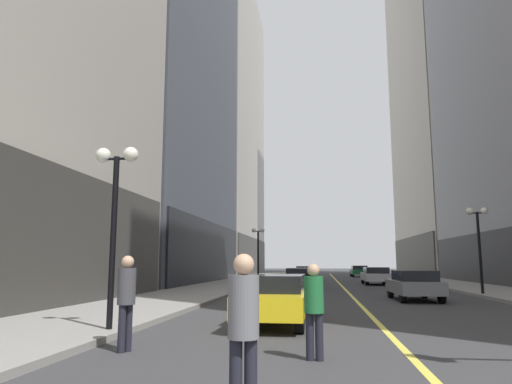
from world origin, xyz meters
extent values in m
plane|color=#38383A|center=(0.00, 35.00, 0.00)|extent=(200.00, 200.00, 0.00)
cube|color=gray|center=(-8.25, 35.00, 0.07)|extent=(4.50, 78.00, 0.15)
cube|color=gray|center=(8.25, 35.00, 0.07)|extent=(4.50, 78.00, 0.15)
cube|color=#E5D64C|center=(0.00, 35.00, 0.00)|extent=(0.16, 70.00, 0.01)
cube|color=#3A3935|center=(-10.60, 11.00, 2.50)|extent=(0.50, 20.90, 5.00)
cube|color=black|center=(-10.60, 34.50, 2.50)|extent=(0.50, 22.80, 5.00)
cube|color=#A8A399|center=(-16.77, 60.00, 21.10)|extent=(12.53, 26.00, 42.20)
cube|color=#3A3935|center=(-10.60, 60.00, 2.50)|extent=(0.50, 24.70, 5.00)
cube|color=#2C2C2E|center=(10.60, 34.50, 1.95)|extent=(0.50, 22.80, 3.90)
cube|color=#B7AD99|center=(15.70, 60.00, 28.27)|extent=(10.40, 26.00, 56.55)
cube|color=#403C35|center=(10.60, 60.00, 2.50)|extent=(0.50, 24.70, 5.00)
cube|color=yellow|center=(-2.79, 9.53, 0.59)|extent=(1.78, 4.59, 0.55)
cube|color=black|center=(-2.79, 9.76, 1.07)|extent=(1.55, 2.58, 0.50)
cylinder|color=black|center=(-2.07, 7.92, 0.32)|extent=(0.23, 0.64, 0.64)
cylinder|color=black|center=(-3.56, 7.94, 0.32)|extent=(0.23, 0.64, 0.64)
cylinder|color=black|center=(-2.03, 11.12, 0.32)|extent=(0.23, 0.64, 0.64)
cylinder|color=black|center=(-3.51, 11.14, 0.32)|extent=(0.23, 0.64, 0.64)
cube|color=slate|center=(2.57, 18.41, 0.59)|extent=(1.90, 4.20, 0.55)
cube|color=black|center=(2.58, 18.21, 1.07)|extent=(1.64, 2.37, 0.50)
cylinder|color=black|center=(1.76, 19.85, 0.32)|extent=(0.24, 0.65, 0.64)
cylinder|color=black|center=(3.31, 19.89, 0.32)|extent=(0.24, 0.65, 0.64)
cylinder|color=black|center=(1.83, 16.94, 0.32)|extent=(0.24, 0.65, 0.64)
cylinder|color=black|center=(3.39, 16.98, 0.32)|extent=(0.24, 0.65, 0.64)
cube|color=black|center=(-2.79, 26.72, 0.59)|extent=(2.03, 4.78, 0.55)
cube|color=black|center=(-2.78, 26.95, 1.07)|extent=(1.72, 2.70, 0.50)
cylinder|color=black|center=(-2.07, 25.04, 0.32)|extent=(0.25, 0.65, 0.64)
cylinder|color=black|center=(-3.65, 25.11, 0.32)|extent=(0.25, 0.65, 0.64)
cylinder|color=black|center=(-1.92, 28.32, 0.32)|extent=(0.25, 0.65, 0.64)
cylinder|color=black|center=(-3.50, 28.40, 0.32)|extent=(0.25, 0.65, 0.64)
cube|color=#B7B7BC|center=(2.69, 33.66, 0.59)|extent=(1.90, 4.79, 0.55)
cube|color=black|center=(2.69, 33.43, 1.07)|extent=(1.67, 2.69, 0.50)
cylinder|color=black|center=(1.87, 35.34, 0.32)|extent=(0.22, 0.64, 0.64)
cylinder|color=black|center=(3.51, 35.34, 0.32)|extent=(0.22, 0.64, 0.64)
cylinder|color=black|center=(1.87, 31.99, 0.32)|extent=(0.22, 0.64, 0.64)
cylinder|color=black|center=(3.52, 31.99, 0.32)|extent=(0.22, 0.64, 0.64)
cube|color=#141E4C|center=(-3.07, 42.85, 0.59)|extent=(1.91, 4.16, 0.55)
cube|color=black|center=(-3.08, 43.05, 1.07)|extent=(1.62, 2.36, 0.50)
cylinder|color=black|center=(-2.27, 41.45, 0.32)|extent=(0.25, 0.65, 0.64)
cylinder|color=black|center=(-3.74, 41.38, 0.32)|extent=(0.25, 0.65, 0.64)
cylinder|color=black|center=(-2.40, 44.31, 0.32)|extent=(0.25, 0.65, 0.64)
cylinder|color=black|center=(-3.87, 44.24, 0.32)|extent=(0.25, 0.65, 0.64)
cube|color=#196038|center=(3.10, 53.65, 0.59)|extent=(1.97, 4.18, 0.55)
cube|color=black|center=(3.10, 53.44, 1.07)|extent=(1.71, 2.35, 0.50)
cylinder|color=black|center=(2.24, 55.09, 0.32)|extent=(0.23, 0.64, 0.64)
cylinder|color=black|center=(3.91, 55.11, 0.32)|extent=(0.23, 0.64, 0.64)
cylinder|color=black|center=(2.28, 52.18, 0.32)|extent=(0.23, 0.64, 0.64)
cylinder|color=black|center=(3.95, 52.21, 0.32)|extent=(0.23, 0.64, 0.64)
cylinder|color=black|center=(-2.33, 1.68, 0.43)|extent=(0.14, 0.14, 0.85)
cylinder|color=black|center=(-2.48, 1.64, 0.43)|extent=(0.14, 0.14, 0.85)
cylinder|color=slate|center=(-2.41, 1.66, 1.19)|extent=(0.41, 0.41, 0.67)
sphere|color=tan|center=(-2.41, 1.66, 1.64)|extent=(0.23, 0.23, 0.23)
cylinder|color=black|center=(-5.21, 5.29, 0.43)|extent=(0.14, 0.14, 0.87)
cylinder|color=black|center=(-5.28, 5.15, 0.43)|extent=(0.14, 0.14, 0.87)
cylinder|color=#3F3F44|center=(-5.25, 5.22, 1.21)|extent=(0.45, 0.45, 0.69)
sphere|color=tan|center=(-5.25, 5.22, 1.68)|extent=(0.24, 0.24, 0.24)
cylinder|color=black|center=(-1.61, 4.91, 0.40)|extent=(0.14, 0.14, 0.79)
cylinder|color=black|center=(-1.77, 4.92, 0.40)|extent=(0.14, 0.14, 0.79)
cylinder|color=#1E6633|center=(-1.69, 4.92, 1.11)|extent=(0.36, 0.36, 0.63)
sphere|color=tan|center=(-1.69, 4.92, 1.53)|extent=(0.22, 0.22, 0.22)
cylinder|color=black|center=(-6.40, 7.04, 2.10)|extent=(0.14, 0.14, 4.20)
cylinder|color=black|center=(-6.40, 7.04, 4.15)|extent=(0.80, 0.06, 0.06)
sphere|color=white|center=(-6.75, 7.04, 4.25)|extent=(0.36, 0.36, 0.36)
sphere|color=white|center=(-6.05, 7.04, 4.25)|extent=(0.36, 0.36, 0.36)
cylinder|color=black|center=(-6.40, 33.66, 2.10)|extent=(0.14, 0.14, 4.20)
cylinder|color=black|center=(-6.40, 33.66, 4.15)|extent=(0.80, 0.06, 0.06)
sphere|color=white|center=(-6.75, 33.66, 4.25)|extent=(0.36, 0.36, 0.36)
sphere|color=white|center=(-6.05, 33.66, 4.25)|extent=(0.36, 0.36, 0.36)
cylinder|color=black|center=(6.40, 21.30, 2.10)|extent=(0.14, 0.14, 4.20)
cylinder|color=black|center=(6.40, 21.30, 4.15)|extent=(0.80, 0.06, 0.06)
sphere|color=white|center=(6.05, 21.30, 4.25)|extent=(0.36, 0.36, 0.36)
sphere|color=white|center=(6.75, 21.30, 4.25)|extent=(0.36, 0.36, 0.36)
camera|label=1|loc=(-1.58, -3.44, 1.66)|focal=32.68mm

